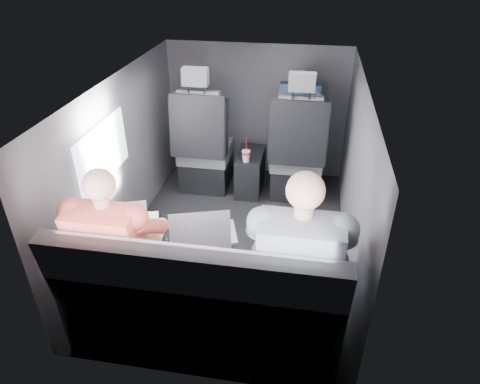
% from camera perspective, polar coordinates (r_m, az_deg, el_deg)
% --- Properties ---
extents(floor, '(2.60, 2.60, 0.00)m').
position_cam_1_polar(floor, '(3.62, -0.72, -6.62)').
color(floor, black).
rests_on(floor, ground).
extents(ceiling, '(2.60, 2.60, 0.00)m').
position_cam_1_polar(ceiling, '(3.00, -0.90, 14.28)').
color(ceiling, '#B2B2AD').
rests_on(ceiling, panel_back).
extents(panel_left, '(0.02, 2.60, 1.35)m').
position_cam_1_polar(panel_left, '(3.52, -15.42, 3.88)').
color(panel_left, '#56565B').
rests_on(panel_left, floor).
extents(panel_right, '(0.02, 2.60, 1.35)m').
position_cam_1_polar(panel_right, '(3.24, 15.08, 1.49)').
color(panel_right, '#56565B').
rests_on(panel_right, floor).
extents(panel_front, '(1.80, 0.02, 1.35)m').
position_cam_1_polar(panel_front, '(4.43, 2.24, 10.67)').
color(panel_front, '#56565B').
rests_on(panel_front, floor).
extents(panel_back, '(1.80, 0.02, 1.35)m').
position_cam_1_polar(panel_back, '(2.23, -6.92, -12.94)').
color(panel_back, '#56565B').
rests_on(panel_back, floor).
extents(side_window, '(0.02, 0.75, 0.42)m').
position_cam_1_polar(side_window, '(3.17, -17.75, 5.01)').
color(side_window, white).
rests_on(side_window, panel_left).
extents(seatbelt, '(0.35, 0.11, 0.59)m').
position_cam_1_polar(seatbelt, '(3.77, 7.86, 8.69)').
color(seatbelt, black).
rests_on(seatbelt, front_seat_right).
extents(front_seat_left, '(0.52, 0.58, 1.26)m').
position_cam_1_polar(front_seat_left, '(4.20, -4.80, 5.33)').
color(front_seat_left, black).
rests_on(front_seat_left, floor).
extents(front_seat_right, '(0.52, 0.58, 1.26)m').
position_cam_1_polar(front_seat_right, '(4.09, 7.58, 4.40)').
color(front_seat_right, black).
rests_on(front_seat_right, floor).
extents(center_console, '(0.24, 0.48, 0.41)m').
position_cam_1_polar(center_console, '(4.25, 1.36, 2.71)').
color(center_console, black).
rests_on(center_console, floor).
extents(rear_bench, '(1.60, 0.57, 0.92)m').
position_cam_1_polar(rear_bench, '(2.65, -4.98, -15.17)').
color(rear_bench, '#5A595E').
rests_on(rear_bench, floor).
extents(soda_cup, '(0.08, 0.08, 0.24)m').
position_cam_1_polar(soda_cup, '(3.98, 0.82, 4.88)').
color(soda_cup, white).
rests_on(soda_cup, center_console).
extents(laptop_white, '(0.42, 0.43, 0.26)m').
position_cam_1_polar(laptop_white, '(2.82, -14.83, -4.19)').
color(laptop_white, white).
rests_on(laptop_white, passenger_rear_left).
extents(laptop_silver, '(0.42, 0.42, 0.26)m').
position_cam_1_polar(laptop_silver, '(2.66, -4.70, -5.49)').
color(laptop_silver, '#B4B4B9').
rests_on(laptop_silver, rear_bench).
extents(laptop_black, '(0.37, 0.37, 0.23)m').
position_cam_1_polar(laptop_black, '(2.60, 8.11, -6.78)').
color(laptop_black, black).
rests_on(laptop_black, passenger_rear_right).
extents(passenger_rear_left, '(0.49, 0.61, 1.20)m').
position_cam_1_polar(passenger_rear_left, '(2.65, -15.61, -7.21)').
color(passenger_rear_left, '#38383E').
rests_on(passenger_rear_left, rear_bench).
extents(passenger_rear_right, '(0.54, 0.65, 1.28)m').
position_cam_1_polar(passenger_rear_right, '(2.43, 7.83, -9.45)').
color(passenger_rear_right, navy).
rests_on(passenger_rear_right, rear_bench).
extents(passenger_front_right, '(0.38, 0.38, 0.74)m').
position_cam_1_polar(passenger_front_right, '(4.19, 7.80, 10.17)').
color(passenger_front_right, navy).
rests_on(passenger_front_right, front_seat_right).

